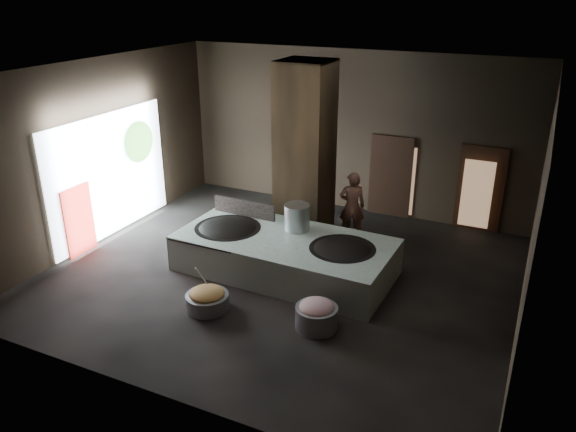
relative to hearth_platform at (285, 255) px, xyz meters
The scene contains 28 objects.
floor 0.49m from the hearth_platform, 92.28° to the right, with size 10.00×9.00×0.10m, color black.
ceiling 4.13m from the hearth_platform, 92.28° to the right, with size 10.00×9.00×0.10m, color black.
back_wall 4.79m from the hearth_platform, 90.06° to the left, with size 10.00×0.10×4.50m, color black.
front_wall 5.02m from the hearth_platform, 90.06° to the right, with size 10.00×0.10×4.50m, color black.
left_wall 5.38m from the hearth_platform, behind, with size 0.10×9.00×4.50m, color black.
right_wall 5.37m from the hearth_platform, ahead, with size 0.10×9.00×4.50m, color black.
pillar 2.57m from the hearth_platform, 99.74° to the left, with size 1.20×1.20×4.50m, color black.
hearth_platform is the anchor object (origin of this frame).
platform_cap 0.40m from the hearth_platform, ahead, with size 4.72×2.26×0.03m, color black.
wok_left 1.49m from the hearth_platform, behind, with size 1.52×1.52×0.42m, color black.
wok_left_rim 1.51m from the hearth_platform, behind, with size 1.55×1.55×0.05m, color black.
wok_right 1.39m from the hearth_platform, ahead, with size 1.42×1.42×0.40m, color black.
wok_right_rim 1.41m from the hearth_platform, ahead, with size 1.45×1.45×0.05m, color black.
stock_pot 0.90m from the hearth_platform, 84.81° to the left, with size 0.59×0.59×0.63m, color #A2A6AA.
splash_guard 1.74m from the hearth_platform, 152.65° to the left, with size 1.68×0.06×0.42m, color black.
cook 2.50m from the hearth_platform, 71.61° to the left, with size 0.65×0.42×1.79m, color #99614E.
veg_basin 2.24m from the hearth_platform, 109.21° to the right, with size 0.87×0.87×0.32m, color gray.
veg_fill 2.23m from the hearth_platform, 109.21° to the right, with size 0.72×0.72×0.22m, color olive.
ladle 2.15m from the hearth_platform, 114.32° to the right, with size 0.03×0.03×0.69m, color #A2A6AA.
meat_basin 2.36m from the hearth_platform, 49.69° to the right, with size 0.82×0.82×0.45m, color gray.
meat_fill 2.35m from the hearth_platform, 49.69° to the right, with size 0.68×0.68×0.26m, color #B76D7A.
doorway_near 4.54m from the hearth_platform, 74.56° to the left, with size 1.18×0.08×2.38m, color black.
doorway_near_glow 4.65m from the hearth_platform, 71.57° to the left, with size 0.82×0.04×1.93m, color #8C6647.
doorway_far 5.67m from the hearth_platform, 50.28° to the left, with size 1.18×0.08×2.38m, color black.
doorway_far_glow 5.47m from the hearth_platform, 49.35° to the left, with size 0.76×0.04×1.81m, color #8C6647.
left_opening 5.09m from the hearth_platform, behind, with size 0.04×4.20×3.10m, color white.
pavilion_sliver 5.05m from the hearth_platform, 165.94° to the right, with size 0.05×0.90×1.70m, color maroon.
tree_silhouette 5.30m from the hearth_platform, 166.38° to the left, with size 0.28×1.10×1.10m, color #194714.
Camera 1 is at (4.91, -10.15, 6.13)m, focal length 35.00 mm.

